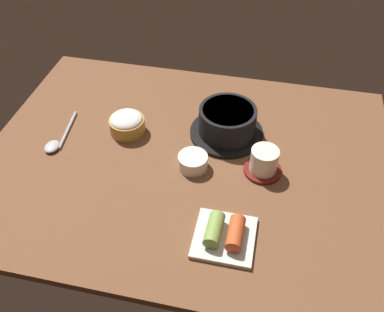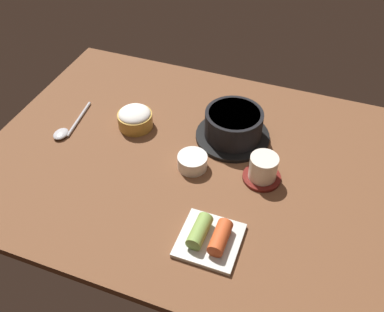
{
  "view_description": "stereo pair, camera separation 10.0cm",
  "coord_description": "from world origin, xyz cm",
  "px_view_note": "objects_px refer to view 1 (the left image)",
  "views": [
    {
      "loc": [
        17.36,
        -72.42,
        75.06
      ],
      "look_at": [
        2.0,
        -2.0,
        5.0
      ],
      "focal_mm": 39.57,
      "sensor_mm": 36.0,
      "label": 1
    },
    {
      "loc": [
        26.99,
        -69.6,
        75.06
      ],
      "look_at": [
        2.0,
        -2.0,
        5.0
      ],
      "focal_mm": 39.57,
      "sensor_mm": 36.0,
      "label": 2
    }
  ],
  "objects_px": {
    "banchan_cup_center": "(193,161)",
    "rice_bowl": "(127,123)",
    "stone_pot": "(227,122)",
    "kimchi_plate": "(225,234)",
    "tea_cup_with_saucer": "(264,162)",
    "spoon": "(57,141)"
  },
  "relations": [
    {
      "from": "stone_pot",
      "to": "spoon",
      "type": "distance_m",
      "value": 0.44
    },
    {
      "from": "rice_bowl",
      "to": "spoon",
      "type": "height_order",
      "value": "rice_bowl"
    },
    {
      "from": "rice_bowl",
      "to": "tea_cup_with_saucer",
      "type": "bearing_deg",
      "value": -11.1
    },
    {
      "from": "banchan_cup_center",
      "to": "kimchi_plate",
      "type": "xyz_separation_m",
      "value": [
        0.11,
        -0.19,
        -0.0
      ]
    },
    {
      "from": "stone_pot",
      "to": "banchan_cup_center",
      "type": "height_order",
      "value": "stone_pot"
    },
    {
      "from": "rice_bowl",
      "to": "spoon",
      "type": "distance_m",
      "value": 0.18
    },
    {
      "from": "rice_bowl",
      "to": "stone_pot",
      "type": "bearing_deg",
      "value": 9.94
    },
    {
      "from": "rice_bowl",
      "to": "spoon",
      "type": "bearing_deg",
      "value": -153.28
    },
    {
      "from": "banchan_cup_center",
      "to": "rice_bowl",
      "type": "bearing_deg",
      "value": 154.91
    },
    {
      "from": "stone_pot",
      "to": "kimchi_plate",
      "type": "relative_size",
      "value": 1.53
    },
    {
      "from": "banchan_cup_center",
      "to": "spoon",
      "type": "distance_m",
      "value": 0.36
    },
    {
      "from": "tea_cup_with_saucer",
      "to": "spoon",
      "type": "relative_size",
      "value": 0.53
    },
    {
      "from": "kimchi_plate",
      "to": "spoon",
      "type": "height_order",
      "value": "kimchi_plate"
    },
    {
      "from": "stone_pot",
      "to": "spoon",
      "type": "relative_size",
      "value": 1.13
    },
    {
      "from": "banchan_cup_center",
      "to": "spoon",
      "type": "bearing_deg",
      "value": 178.46
    },
    {
      "from": "kimchi_plate",
      "to": "tea_cup_with_saucer",
      "type": "bearing_deg",
      "value": 74.49
    },
    {
      "from": "stone_pot",
      "to": "rice_bowl",
      "type": "height_order",
      "value": "stone_pot"
    },
    {
      "from": "rice_bowl",
      "to": "banchan_cup_center",
      "type": "distance_m",
      "value": 0.22
    },
    {
      "from": "rice_bowl",
      "to": "kimchi_plate",
      "type": "xyz_separation_m",
      "value": [
        0.3,
        -0.28,
        -0.01
      ]
    },
    {
      "from": "banchan_cup_center",
      "to": "kimchi_plate",
      "type": "bearing_deg",
      "value": -60.47
    },
    {
      "from": "stone_pot",
      "to": "tea_cup_with_saucer",
      "type": "xyz_separation_m",
      "value": [
        0.11,
        -0.12,
        -0.01
      ]
    },
    {
      "from": "tea_cup_with_saucer",
      "to": "kimchi_plate",
      "type": "height_order",
      "value": "tea_cup_with_saucer"
    }
  ]
}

